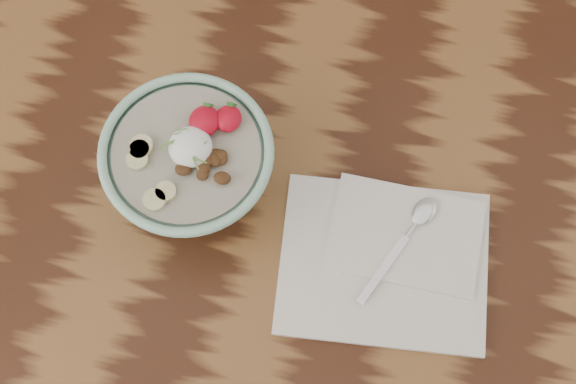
# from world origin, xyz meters

# --- Properties ---
(table) EXTENTS (1.60, 0.90, 0.75)m
(table) POSITION_xyz_m (0.00, 0.00, 0.66)
(table) COLOR #361A0D
(table) RESTS_ON ground
(breakfast_bowl) EXTENTS (0.21, 0.21, 0.14)m
(breakfast_bowl) POSITION_xyz_m (-0.22, -0.01, 0.82)
(breakfast_bowl) COLOR #91C3AA
(breakfast_bowl) RESTS_ON table
(napkin) EXTENTS (0.28, 0.24, 0.02)m
(napkin) POSITION_xyz_m (0.04, -0.05, 0.76)
(napkin) COLOR silver
(napkin) RESTS_ON table
(spoon) EXTENTS (0.08, 0.16, 0.01)m
(spoon) POSITION_xyz_m (0.06, -0.01, 0.77)
(spoon) COLOR silver
(spoon) RESTS_ON napkin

